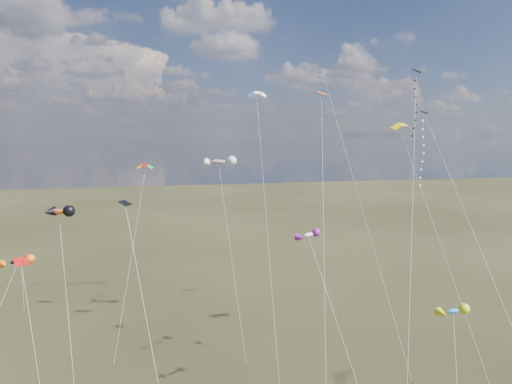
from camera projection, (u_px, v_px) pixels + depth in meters
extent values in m
cube|color=black|center=(416.00, 71.00, 41.89)|extent=(1.11, 1.14, 0.40)
cylinder|color=silver|center=(411.00, 254.00, 35.80)|extent=(8.67, 14.50, 30.38)
cube|color=#091650|center=(321.00, 66.00, 64.90)|extent=(0.94, 0.92, 0.24)
cylinder|color=silver|center=(359.00, 196.00, 55.16)|extent=(0.73, 24.76, 34.29)
cube|color=#332316|center=(412.00, 382.00, 45.41)|extent=(0.10, 0.10, 0.12)
cube|color=black|center=(125.00, 203.00, 32.91)|extent=(1.03, 1.04, 0.33)
cylinder|color=silver|center=(156.00, 368.00, 28.88)|extent=(3.65, 11.75, 19.64)
cube|color=#A4100D|center=(21.00, 262.00, 37.53)|extent=(1.37, 1.31, 0.51)
cylinder|color=silver|center=(38.00, 373.00, 33.62)|extent=(4.19, 10.91, 14.17)
cube|color=#0A1253|center=(424.00, 112.00, 42.21)|extent=(0.76, 0.78, 0.23)
cylinder|color=silver|center=(495.00, 284.00, 34.45)|extent=(0.56, 19.63, 26.60)
cube|color=#DA5B17|center=(322.00, 93.00, 45.90)|extent=(1.31, 1.29, 0.39)
cylinder|color=silver|center=(324.00, 255.00, 38.76)|extent=(5.72, 17.18, 28.74)
cylinder|color=silver|center=(446.00, 253.00, 45.57)|extent=(1.98, 14.70, 25.68)
cylinder|color=silver|center=(268.00, 237.00, 44.40)|extent=(1.71, 16.56, 29.21)
cylinder|color=silver|center=(130.00, 257.00, 53.44)|extent=(3.79, 11.85, 20.68)
cube|color=#332316|center=(113.00, 366.00, 48.58)|extent=(0.10, 0.10, 0.12)
ellipsoid|color=black|center=(17.00, 262.00, 45.96)|extent=(2.91, 2.24, 1.02)
ellipsoid|color=orange|center=(59.00, 212.00, 37.06)|extent=(2.51, 2.17, 1.14)
cylinder|color=silver|center=(71.00, 343.00, 33.89)|extent=(2.41, 9.50, 18.32)
ellipsoid|color=white|center=(309.00, 235.00, 40.10)|extent=(2.47, 1.94, 0.78)
cylinder|color=silver|center=(347.00, 349.00, 35.52)|extent=(2.19, 12.04, 15.81)
ellipsoid|color=red|center=(219.00, 162.00, 58.13)|extent=(3.99, 2.36, 1.40)
cylinder|color=silver|center=(231.00, 255.00, 53.35)|extent=(0.89, 12.84, 21.13)
cube|color=#332316|center=(247.00, 366.00, 48.56)|extent=(0.10, 0.10, 0.12)
ellipsoid|color=#1F6BB3|center=(453.00, 311.00, 33.11)|extent=(2.09, 0.99, 0.89)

